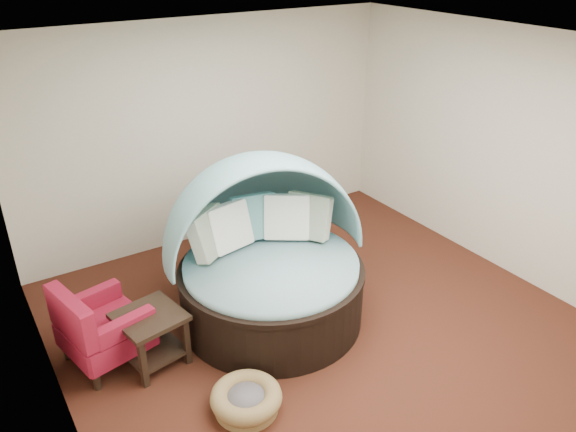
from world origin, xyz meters
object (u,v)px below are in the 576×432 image
canopy_daybed (267,246)px  pet_basket (246,399)px  side_table (151,332)px  red_armchair (100,328)px

canopy_daybed → pet_basket: 1.56m
side_table → red_armchair: bearing=145.9°
canopy_daybed → pet_basket: size_ratio=2.80×
pet_basket → red_armchair: red_armchair is taller
pet_basket → side_table: (-0.44, 1.00, 0.24)m
canopy_daybed → side_table: bearing=-163.9°
canopy_daybed → red_armchair: 1.76m
pet_basket → red_armchair: bearing=123.5°
canopy_daybed → pet_basket: bearing=-116.8°
pet_basket → red_armchair: (-0.83, 1.26, 0.28)m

